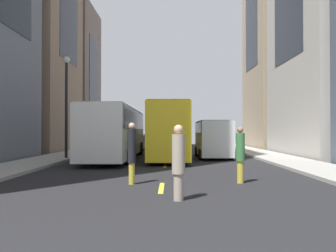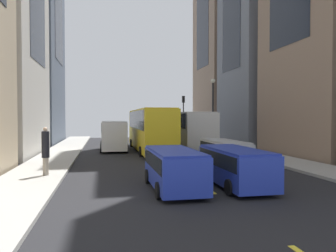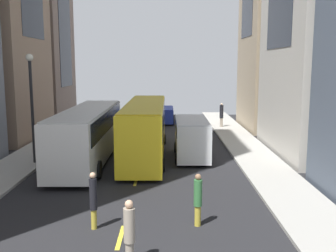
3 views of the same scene
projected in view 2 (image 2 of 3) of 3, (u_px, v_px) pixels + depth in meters
The scene contains 21 objects.
ground_plane at pixel (154, 152), 26.85m from camera, with size 41.76×41.76×0.00m, color black.
sidewalk_west at pixel (237, 150), 28.32m from camera, with size 2.90×44.00×0.15m, color #9E9B93.
sidewalk_east at pixel (61, 153), 25.38m from camera, with size 2.90×44.00×0.15m, color #9E9B93.
lane_stripe_0 at pixel (132, 137), 47.43m from camera, with size 0.16×2.00×0.01m, color yellow.
lane_stripe_1 at pixel (137, 141), 40.57m from camera, with size 0.16×2.00×0.01m, color yellow.
lane_stripe_2 at pixel (143, 145), 33.71m from camera, with size 0.16×2.00×0.01m, color yellow.
lane_stripe_3 at pixel (154, 152), 26.85m from camera, with size 0.16×2.00×0.01m, color yellow.
lane_stripe_4 at pixel (171, 164), 19.99m from camera, with size 0.16×2.00×0.01m, color yellow.
lane_stripe_5 at pixel (207, 188), 13.13m from camera, with size 0.16×2.00×0.01m, color yellow.
city_bus_white at pixel (184, 127), 30.29m from camera, with size 2.81×12.20×3.35m.
streetcar_yellow at pixel (149, 126), 27.99m from camera, with size 2.70×12.94×3.59m.
delivery_van_white at pixel (113, 133), 28.09m from camera, with size 2.25×5.42×2.58m.
car_blue_0 at pixel (235, 164), 13.48m from camera, with size 1.87×4.66×1.60m.
car_silver_1 at pixel (225, 151), 19.42m from camera, with size 1.90×4.58×1.51m.
car_blue_2 at pixel (174, 166), 12.92m from camera, with size 1.91×4.56×1.61m.
pedestrian_crossing_near at pixel (146, 131), 40.03m from camera, with size 0.28×0.28×2.18m.
pedestrian_crossing_mid at pixel (46, 150), 15.32m from camera, with size 0.36×0.36×2.29m.
pedestrian_waiting_curb at pixel (131, 131), 42.31m from camera, with size 0.36×0.36×2.06m.
pedestrian_walking_far at pixel (114, 132), 38.97m from camera, with size 0.32×0.32×2.04m.
traffic_light_near_corner at pixel (183, 109), 42.89m from camera, with size 0.32×0.44×5.63m.
streetlamp_near at pixel (213, 104), 31.64m from camera, with size 0.44×0.44×6.57m.
Camera 2 is at (4.14, 26.49, 2.90)m, focal length 34.43 mm.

